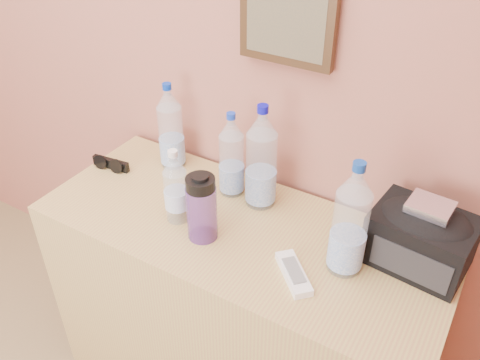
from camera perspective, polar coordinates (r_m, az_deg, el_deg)
name	(u,v)px	position (r m, az deg, el deg)	size (l,w,h in m)	color
picture_frame	(287,22)	(1.53, 5.33, 17.27)	(0.30, 0.03, 0.25)	#382311
dresser	(239,314)	(1.90, -0.07, -14.79)	(1.32, 0.55, 0.82)	tan
pet_large_a	(171,130)	(1.84, -7.78, 5.54)	(0.09, 0.09, 0.33)	silver
pet_large_b	(231,158)	(1.69, -0.96, 2.43)	(0.08, 0.08, 0.30)	silver
pet_large_c	(261,162)	(1.62, 2.41, 2.01)	(0.10, 0.10, 0.36)	silver
pet_large_d	(350,224)	(1.41, 12.25, -4.90)	(0.10, 0.10, 0.36)	silver
pet_small	(176,190)	(1.59, -7.20, -1.11)	(0.07, 0.07, 0.26)	white
nalgene_bottle	(202,207)	(1.51, -4.33, -3.07)	(0.09, 0.09, 0.23)	#633299
sunglasses	(111,164)	(1.93, -14.28, 1.80)	(0.15, 0.05, 0.04)	black
ac_remote	(294,273)	(1.45, 6.04, -10.40)	(0.17, 0.05, 0.02)	silver
toiletry_bag	(421,237)	(1.52, 19.65, -6.08)	(0.27, 0.20, 0.19)	black
foil_packet	(430,207)	(1.46, 20.59, -2.85)	(0.12, 0.10, 0.02)	white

